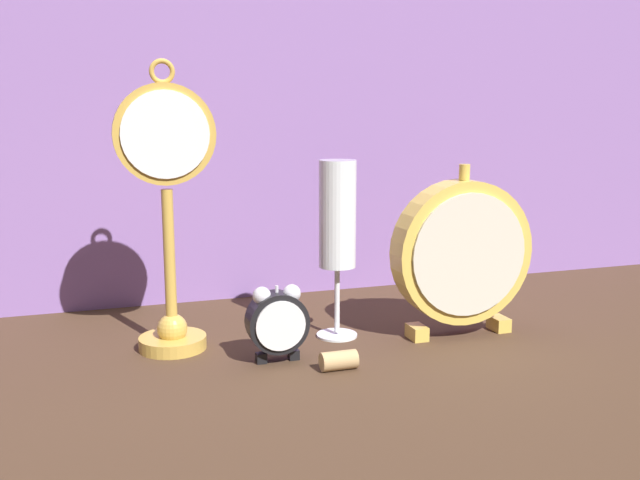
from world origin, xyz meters
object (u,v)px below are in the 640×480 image
object	(u,v)px
pocket_watch_on_stand	(168,211)
champagne_flute	(337,225)
alarm_clock_twin_bell	(277,320)
mantel_clock_silver	(462,253)
wine_cork	(339,360)

from	to	relation	value
pocket_watch_on_stand	champagne_flute	xyz separation A→B (m)	(0.21, -0.02, -0.03)
alarm_clock_twin_bell	champagne_flute	xyz separation A→B (m)	(0.10, 0.07, 0.10)
mantel_clock_silver	wine_cork	distance (m)	0.23
alarm_clock_twin_bell	mantel_clock_silver	xyz separation A→B (m)	(0.25, 0.02, 0.06)
mantel_clock_silver	champagne_flute	size ratio (longest dim) A/B	0.98
alarm_clock_twin_bell	wine_cork	distance (m)	0.09
pocket_watch_on_stand	alarm_clock_twin_bell	bearing A→B (deg)	-36.54
alarm_clock_twin_bell	pocket_watch_on_stand	bearing A→B (deg)	143.46
pocket_watch_on_stand	wine_cork	bearing A→B (deg)	-37.41
pocket_watch_on_stand	champagne_flute	size ratio (longest dim) A/B	1.52
alarm_clock_twin_bell	mantel_clock_silver	distance (m)	0.26
alarm_clock_twin_bell	mantel_clock_silver	bearing A→B (deg)	5.00
alarm_clock_twin_bell	champagne_flute	bearing A→B (deg)	34.28
alarm_clock_twin_bell	wine_cork	world-z (taller)	alarm_clock_twin_bell
alarm_clock_twin_bell	wine_cork	bearing A→B (deg)	-38.99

